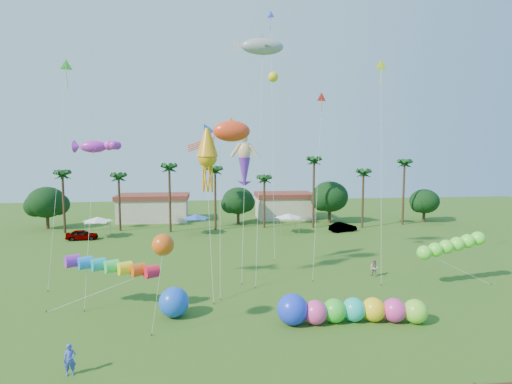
{
  "coord_description": "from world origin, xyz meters",
  "views": [
    {
      "loc": [
        -3.9,
        -23.26,
        12.32
      ],
      "look_at": [
        0.0,
        10.0,
        9.0
      ],
      "focal_mm": 28.0,
      "sensor_mm": 36.0,
      "label": 1
    }
  ],
  "objects": [
    {
      "name": "fish_kite",
      "position": [
        -1.8,
        14.26,
        14.3
      ],
      "size": [
        5.21,
        5.99,
        15.39
      ],
      "color": "#EC3C1A",
      "rests_on": "ground"
    },
    {
      "name": "spectator_a",
      "position": [
        -11.69,
        -1.17,
        0.89
      ],
      "size": [
        0.73,
        0.55,
        1.79
      ],
      "primitive_type": "imported",
      "rotation": [
        0.0,
        0.0,
        0.2
      ],
      "color": "#374BC1",
      "rests_on": "ground"
    },
    {
      "name": "orange_ball_kite",
      "position": [
        -7.03,
        3.41,
        6.19
      ],
      "size": [
        1.75,
        1.67,
        6.92
      ],
      "color": "#E15212",
      "rests_on": "ground"
    },
    {
      "name": "ground",
      "position": [
        0.0,
        0.0,
        0.0
      ],
      "size": [
        160.0,
        160.0,
        0.0
      ],
      "primitive_type": "plane",
      "color": "#285116",
      "rests_on": "ground"
    },
    {
      "name": "buildings_row",
      "position": [
        -3.09,
        50.0,
        2.0
      ],
      "size": [
        35.0,
        7.0,
        4.0
      ],
      "color": "beige",
      "rests_on": "ground"
    },
    {
      "name": "delta_kite_red",
      "position": [
        7.47,
        16.75,
        17.5
      ],
      "size": [
        2.32,
        4.11,
        18.42
      ],
      "color": "red",
      "rests_on": "ground"
    },
    {
      "name": "caterpillar_inflatable",
      "position": [
        5.84,
        3.68,
        0.94
      ],
      "size": [
        10.96,
        2.87,
        2.23
      ],
      "rotation": [
        0.0,
        0.0,
        -0.07
      ],
      "color": "#F4409A",
      "rests_on": "ground"
    },
    {
      "name": "blue_ball",
      "position": [
        -6.66,
        6.22,
        1.13
      ],
      "size": [
        2.26,
        2.26,
        2.26
      ],
      "primitive_type": "sphere",
      "color": "blue",
      "rests_on": "ground"
    },
    {
      "name": "delta_kite_yellow",
      "position": [
        12.89,
        14.92,
        20.47
      ],
      "size": [
        1.77,
        4.06,
        21.43
      ],
      "color": "#D9F418",
      "rests_on": "ground"
    },
    {
      "name": "shark_kite",
      "position": [
        1.55,
        17.67,
        22.92
      ],
      "size": [
        6.03,
        7.97,
        23.94
      ],
      "color": "#8D949A",
      "rests_on": "ground"
    },
    {
      "name": "tree_line",
      "position": [
        3.57,
        44.0,
        4.28
      ],
      "size": [
        69.46,
        8.91,
        11.0
      ],
      "color": "#3A2819",
      "rests_on": "ground"
    },
    {
      "name": "delta_kite_green",
      "position": [
        -17.24,
        17.17,
        20.14
      ],
      "size": [
        1.75,
        4.57,
        21.11
      ],
      "color": "#3ED331",
      "rests_on": "ground"
    },
    {
      "name": "squid_kite",
      "position": [
        -4.06,
        12.86,
        11.85
      ],
      "size": [
        2.0,
        5.56,
        14.62
      ],
      "color": "orange",
      "rests_on": "ground"
    },
    {
      "name": "delta_kite_blue",
      "position": [
        3.48,
        24.78,
        27.53
      ],
      "size": [
        1.07,
        4.61,
        28.98
      ],
      "color": "#182BDC",
      "rests_on": "ground"
    },
    {
      "name": "car_a",
      "position": [
        -21.91,
        34.78,
        0.73
      ],
      "size": [
        4.38,
        2.04,
        1.45
      ],
      "primitive_type": "imported",
      "rotation": [
        0.0,
        0.0,
        1.65
      ],
      "color": "#4C4C54",
      "rests_on": "ground"
    },
    {
      "name": "tent_row",
      "position": [
        -6.0,
        36.33,
        2.75
      ],
      "size": [
        31.0,
        4.0,
        0.6
      ],
      "color": "white",
      "rests_on": "ground"
    },
    {
      "name": "rainbow_tube",
      "position": [
        -10.3,
        7.7,
        3.1
      ],
      "size": [
        9.9,
        3.56,
        3.61
      ],
      "color": "red",
      "rests_on": "ground"
    },
    {
      "name": "spectator_b",
      "position": [
        12.29,
        13.81,
        0.88
      ],
      "size": [
        1.04,
        1.08,
        1.75
      ],
      "primitive_type": "imported",
      "rotation": [
        0.0,
        0.0,
        -0.93
      ],
      "color": "gray",
      "rests_on": "ground"
    },
    {
      "name": "car_b",
      "position": [
        16.75,
        36.17,
        0.72
      ],
      "size": [
        4.62,
        2.71,
        1.44
      ],
      "primitive_type": "imported",
      "rotation": [
        0.0,
        0.0,
        1.86
      ],
      "color": "#4C4C54",
      "rests_on": "ground"
    },
    {
      "name": "green_worm",
      "position": [
        15.55,
        10.42,
        3.2
      ],
      "size": [
        10.2,
        3.88,
        3.99
      ],
      "color": "#60FB37",
      "rests_on": "ground"
    },
    {
      "name": "lobster_kite",
      "position": [
        -13.43,
        11.37,
        12.81
      ],
      "size": [
        4.25,
        5.1,
        13.54
      ],
      "color": "#B827C5",
      "rests_on": "ground"
    },
    {
      "name": "merman_kite",
      "position": [
        -0.32,
        17.42,
        11.14
      ],
      "size": [
        2.37,
        5.4,
        13.64
      ],
      "color": "#EDBD86",
      "rests_on": "ground"
    }
  ]
}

